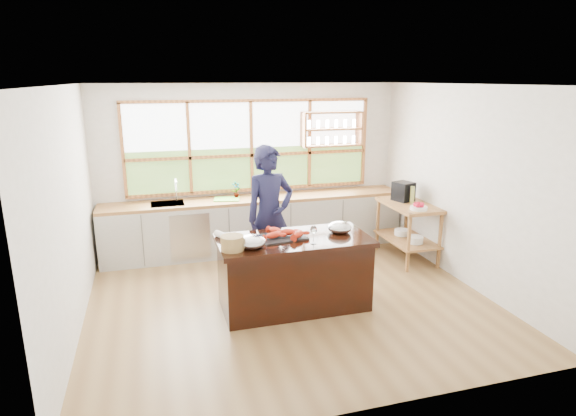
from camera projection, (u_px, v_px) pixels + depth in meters
name	position (u px, v px, depth m)	size (l,w,h in m)	color
ground_plane	(289.00, 299.00, 6.24)	(5.00, 5.00, 0.00)	olive
room_shell	(280.00, 159.00, 6.26)	(5.02, 4.52, 2.71)	silver
back_counter	(255.00, 224.00, 7.91)	(4.90, 0.63, 0.90)	#BCB7B0
right_shelf_unit	(408.00, 222.00, 7.49)	(0.62, 1.10, 0.90)	#A5743F
island	(294.00, 272.00, 5.93)	(1.85, 0.90, 0.90)	black
cook	(270.00, 216.00, 6.50)	(0.70, 0.46, 1.93)	#161634
potted_plant	(236.00, 190.00, 7.74)	(0.14, 0.10, 0.27)	slate
cutting_board	(227.00, 199.00, 7.67)	(0.40, 0.30, 0.01)	#6CCB41
espresso_machine	(403.00, 191.00, 7.56)	(0.26, 0.28, 0.30)	black
wine_bottle	(412.00, 195.00, 7.41)	(0.07, 0.07, 0.27)	#9FAE55
fruit_bowl	(419.00, 207.00, 7.06)	(0.25, 0.25, 0.11)	white
slate_board	(282.00, 237.00, 5.83)	(0.55, 0.40, 0.02)	black
lobster_pile	(284.00, 233.00, 5.82)	(0.52, 0.44, 0.08)	#DB4F1E
mixing_bowl_left	(252.00, 242.00, 5.47)	(0.33, 0.33, 0.16)	#B5B8BC
mixing_bowl_right	(340.00, 227.00, 6.02)	(0.31, 0.31, 0.15)	#B5B8BC
wine_glass	(314.00, 230.00, 5.58)	(0.08, 0.08, 0.22)	silver
wicker_basket	(232.00, 243.00, 5.39)	(0.26, 0.26, 0.17)	#9E814B
parchment_roll	(223.00, 236.00, 5.77)	(0.08, 0.08, 0.30)	silver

